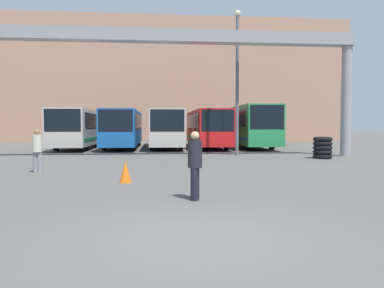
# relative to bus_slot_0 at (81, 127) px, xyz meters

# --- Properties ---
(ground_plane) EXTENTS (200.00, 200.00, 0.00)m
(ground_plane) POSITION_rel_bus_slot_0_xyz_m (6.83, -25.25, -1.75)
(ground_plane) COLOR #514F4C
(building_backdrop) EXTENTS (44.83, 12.00, 14.57)m
(building_backdrop) POSITION_rel_bus_slot_0_xyz_m (6.83, 18.33, 5.54)
(building_backdrop) COLOR tan
(building_backdrop) RESTS_ON ground
(overhead_gantry) EXTENTS (21.62, 0.80, 7.21)m
(overhead_gantry) POSITION_rel_bus_slot_0_xyz_m (6.83, -9.82, 4.11)
(overhead_gantry) COLOR gray
(overhead_gantry) RESTS_ON ground
(bus_slot_0) EXTENTS (2.58, 12.19, 3.02)m
(bus_slot_0) POSITION_rel_bus_slot_0_xyz_m (0.00, 0.00, 0.00)
(bus_slot_0) COLOR beige
(bus_slot_0) RESTS_ON ground
(bus_slot_1) EXTENTS (2.50, 11.67, 2.99)m
(bus_slot_1) POSITION_rel_bus_slot_0_xyz_m (3.42, -0.26, -0.02)
(bus_slot_1) COLOR #1959A5
(bus_slot_1) RESTS_ON ground
(bus_slot_2) EXTENTS (2.52, 12.28, 3.01)m
(bus_slot_2) POSITION_rel_bus_slot_0_xyz_m (6.83, 0.04, -0.01)
(bus_slot_2) COLOR beige
(bus_slot_2) RESTS_ON ground
(bus_slot_3) EXTENTS (2.47, 11.23, 3.02)m
(bus_slot_3) POSITION_rel_bus_slot_0_xyz_m (10.25, -0.48, -0.00)
(bus_slot_3) COLOR red
(bus_slot_3) RESTS_ON ground
(bus_slot_4) EXTENTS (2.62, 11.79, 3.34)m
(bus_slot_4) POSITION_rel_bus_slot_0_xyz_m (13.67, -0.20, 0.18)
(bus_slot_4) COLOR #268C4C
(bus_slot_4) RESTS_ON ground
(pedestrian_near_right) EXTENTS (0.35, 0.35, 1.68)m
(pedestrian_near_right) POSITION_rel_bus_slot_0_xyz_m (7.07, -22.12, -0.85)
(pedestrian_near_right) COLOR black
(pedestrian_near_right) RESTS_ON ground
(pedestrian_mid_right) EXTENTS (0.35, 0.35, 1.69)m
(pedestrian_mid_right) POSITION_rel_bus_slot_0_xyz_m (1.53, -16.24, -0.85)
(pedestrian_mid_right) COLOR gray
(pedestrian_mid_right) RESTS_ON ground
(traffic_cone) EXTENTS (0.38, 0.38, 0.72)m
(traffic_cone) POSITION_rel_bus_slot_0_xyz_m (5.14, -19.13, -1.39)
(traffic_cone) COLOR orange
(traffic_cone) RESTS_ON ground
(tire_stack) EXTENTS (1.04, 1.04, 1.20)m
(tire_stack) POSITION_rel_bus_slot_0_xyz_m (15.28, -11.24, -1.15)
(tire_stack) COLOR black
(tire_stack) RESTS_ON ground
(lamp_post) EXTENTS (0.36, 0.36, 8.77)m
(lamp_post) POSITION_rel_bus_slot_0_xyz_m (11.01, -8.67, 3.00)
(lamp_post) COLOR #595B60
(lamp_post) RESTS_ON ground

